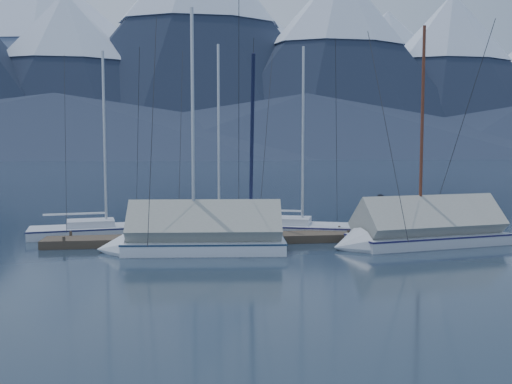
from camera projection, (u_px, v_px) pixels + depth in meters
ground at (263, 250)px, 21.87m from camera, size 1000.00×1000.00×0.00m
mountain_range at (189, 72)px, 383.51m from camera, size 877.00×584.00×150.50m
dock at (256, 239)px, 23.84m from camera, size 18.00×1.50×0.54m
mooring_posts at (245, 234)px, 23.75m from camera, size 15.12×1.52×0.35m
sailboat_open_left at (117, 231)px, 25.81m from camera, size 7.39×3.37×9.47m
sailboat_open_mid at (230, 229)px, 26.39m from camera, size 7.67×3.23×9.95m
sailboat_open_right at (313, 231)px, 25.96m from camera, size 7.66×4.44×9.78m
sailboat_covered_near at (416, 233)px, 22.91m from camera, size 8.13×3.82×10.17m
sailboat_covered_far at (190, 239)px, 21.43m from camera, size 7.62×3.23×10.43m
person at (381, 213)px, 24.49m from camera, size 0.45×0.65×1.71m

